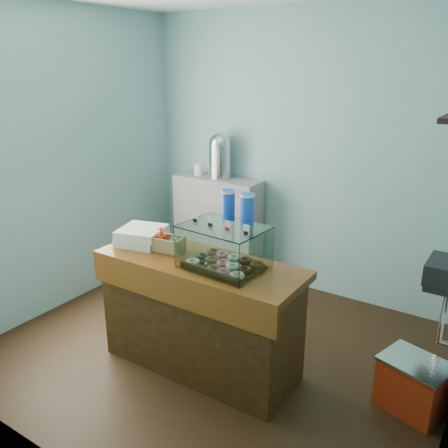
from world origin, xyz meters
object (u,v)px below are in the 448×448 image
Objects in this scene: display_case at (227,245)px; red_cooler at (413,385)px; coffee_urn at (220,154)px; counter at (200,314)px.

display_case reaches higher than red_cooler.
red_cooler is (2.38, -1.19, -1.17)m from coffee_urn.
counter is 0.65m from display_case.
red_cooler is at bearing 14.63° from counter.
display_case is (0.23, 0.03, 0.61)m from counter.
counter reaches higher than red_cooler.
coffee_urn reaches higher than counter.
red_cooler is at bearing 19.92° from display_case.
display_case reaches higher than counter.
coffee_urn is (-0.87, 1.59, 0.90)m from counter.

